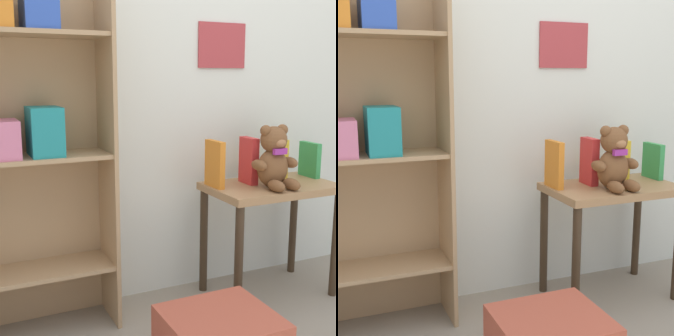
{
  "view_description": "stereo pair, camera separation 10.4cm",
  "coord_description": "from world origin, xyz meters",
  "views": [
    {
      "loc": [
        -1.11,
        -0.84,
        1.09
      ],
      "look_at": [
        -0.25,
        1.03,
        0.69
      ],
      "focal_mm": 50.0,
      "sensor_mm": 36.0,
      "label": 1
    },
    {
      "loc": [
        -1.02,
        -0.89,
        1.09
      ],
      "look_at": [
        -0.25,
        1.03,
        0.69
      ],
      "focal_mm": 50.0,
      "sensor_mm": 36.0,
      "label": 2
    }
  ],
  "objects": [
    {
      "name": "book_standing_red",
      "position": [
        0.19,
        1.05,
        0.69
      ],
      "size": [
        0.04,
        0.12,
        0.23
      ],
      "primitive_type": "cube",
      "rotation": [
        0.0,
        0.0,
        -0.03
      ],
      "color": "red",
      "rests_on": "display_table"
    },
    {
      "name": "book_standing_yellow",
      "position": [
        0.38,
        1.05,
        0.68
      ],
      "size": [
        0.04,
        0.11,
        0.21
      ],
      "primitive_type": "cube",
      "rotation": [
        0.0,
        0.0,
        -0.04
      ],
      "color": "gold",
      "rests_on": "display_table"
    },
    {
      "name": "book_standing_green",
      "position": [
        0.57,
        1.04,
        0.67
      ],
      "size": [
        0.03,
        0.14,
        0.18
      ],
      "primitive_type": "cube",
      "rotation": [
        0.0,
        0.0,
        -0.01
      ],
      "color": "#33934C",
      "rests_on": "display_table"
    },
    {
      "name": "wall_back",
      "position": [
        0.0,
        1.28,
        1.25
      ],
      "size": [
        4.8,
        0.07,
        2.5
      ],
      "color": "silver",
      "rests_on": "ground_plane"
    },
    {
      "name": "bookshelf_side",
      "position": [
        -0.87,
        1.13,
        0.87
      ],
      "size": [
        0.71,
        0.27,
        1.54
      ],
      "color": "tan",
      "rests_on": "ground_plane"
    },
    {
      "name": "display_table",
      "position": [
        0.29,
        0.98,
        0.47
      ],
      "size": [
        0.63,
        0.38,
        0.57
      ],
      "color": "#9E754C",
      "rests_on": "ground_plane"
    },
    {
      "name": "book_standing_orange",
      "position": [
        0.0,
        1.05,
        0.69
      ],
      "size": [
        0.03,
        0.14,
        0.22
      ],
      "primitive_type": "cube",
      "rotation": [
        0.0,
        0.0,
        0.03
      ],
      "color": "orange",
      "rests_on": "display_table"
    },
    {
      "name": "teddy_bear",
      "position": [
        0.25,
        0.92,
        0.71
      ],
      "size": [
        0.23,
        0.21,
        0.3
      ],
      "color": "brown",
      "rests_on": "display_table"
    }
  ]
}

